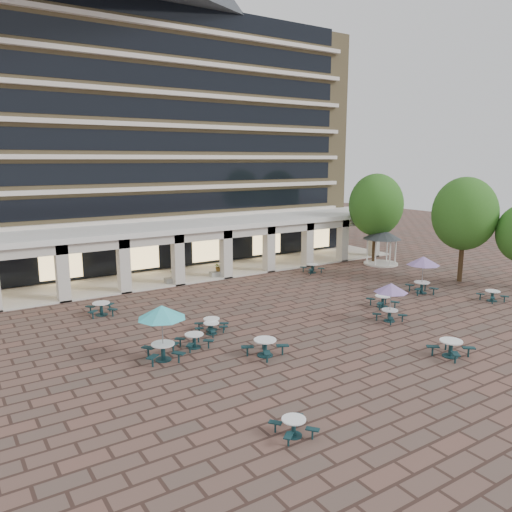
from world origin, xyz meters
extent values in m
plane|color=brown|center=(0.00, 0.00, 0.00)|extent=(120.00, 120.00, 0.00)
cube|color=#907B51|center=(0.00, 25.50, 11.00)|extent=(40.00, 15.00, 22.00)
cube|color=beige|center=(0.00, 17.75, 4.50)|extent=(36.80, 0.50, 0.35)
cube|color=black|center=(0.00, 17.98, 5.80)|extent=(35.20, 0.05, 1.60)
cube|color=beige|center=(0.00, 17.75, 7.10)|extent=(36.80, 0.50, 0.35)
cube|color=black|center=(0.00, 17.98, 8.40)|extent=(35.20, 0.05, 1.60)
cube|color=beige|center=(0.00, 17.75, 9.70)|extent=(36.80, 0.50, 0.35)
cube|color=black|center=(0.00, 17.98, 11.00)|extent=(35.20, 0.05, 1.60)
cube|color=beige|center=(0.00, 17.75, 12.30)|extent=(36.80, 0.50, 0.35)
cube|color=black|center=(0.00, 17.98, 13.60)|extent=(35.20, 0.05, 1.60)
cube|color=beige|center=(0.00, 17.75, 14.90)|extent=(36.80, 0.50, 0.35)
cube|color=black|center=(0.00, 17.98, 16.20)|extent=(35.20, 0.05, 1.60)
cube|color=beige|center=(0.00, 17.75, 17.50)|extent=(36.80, 0.50, 0.35)
cube|color=black|center=(0.00, 17.98, 18.80)|extent=(35.20, 0.05, 1.60)
cube|color=beige|center=(0.00, 17.75, 20.10)|extent=(36.80, 0.50, 0.35)
cube|color=black|center=(0.00, 17.98, 21.40)|extent=(35.20, 0.05, 1.60)
cube|color=white|center=(0.00, 15.00, 4.20)|extent=(42.00, 6.60, 0.40)
cube|color=beige|center=(0.00, 12.15, 3.75)|extent=(42.00, 0.30, 0.90)
cube|color=black|center=(0.00, 17.70, 1.80)|extent=(38.00, 0.15, 3.20)
cube|color=beige|center=(0.00, 15.00, 0.06)|extent=(42.00, 6.00, 0.12)
cube|color=beige|center=(-10.56, 12.40, 2.00)|extent=(0.80, 0.80, 4.00)
cube|color=beige|center=(-6.33, 12.40, 2.00)|extent=(0.80, 0.80, 4.00)
cube|color=beige|center=(-2.11, 12.40, 2.00)|extent=(0.80, 0.80, 4.00)
cube|color=beige|center=(2.11, 12.40, 2.00)|extent=(0.80, 0.80, 4.00)
cube|color=beige|center=(6.33, 12.40, 2.00)|extent=(0.80, 0.80, 4.00)
cube|color=beige|center=(10.56, 12.40, 2.00)|extent=(0.80, 0.80, 4.00)
cube|color=beige|center=(14.78, 12.40, 2.00)|extent=(0.80, 0.80, 4.00)
cube|color=beige|center=(19.00, 12.40, 2.00)|extent=(0.80, 0.80, 4.00)
cube|color=#FFD88C|center=(-9.60, 17.55, 1.60)|extent=(3.20, 0.08, 2.40)
cube|color=#FFD88C|center=(-3.20, 17.55, 1.60)|extent=(3.20, 0.08, 2.40)
cube|color=#FFD88C|center=(3.20, 17.55, 1.60)|extent=(3.20, 0.08, 2.40)
cube|color=#FFD88C|center=(9.60, 17.55, 1.60)|extent=(3.20, 0.08, 2.40)
cube|color=#FFD88C|center=(16.00, 17.55, 1.60)|extent=(3.20, 0.08, 2.40)
cylinder|color=#123236|center=(-7.62, -9.56, 0.02)|extent=(0.60, 0.60, 0.03)
cylinder|color=#123236|center=(-7.62, -9.56, 0.28)|extent=(0.16, 0.16, 0.57)
cylinder|color=white|center=(-7.62, -9.56, 0.63)|extent=(0.86, 0.86, 0.04)
cube|color=#123236|center=(-7.09, -9.14, 0.38)|extent=(0.52, 0.48, 0.04)
cylinder|color=#123236|center=(-7.09, -9.14, 0.18)|extent=(0.07, 0.07, 0.36)
cube|color=#123236|center=(-8.04, -9.02, 0.38)|extent=(0.48, 0.52, 0.04)
cylinder|color=#123236|center=(-8.04, -9.02, 0.18)|extent=(0.07, 0.07, 0.36)
cube|color=#123236|center=(-8.16, -9.97, 0.38)|extent=(0.52, 0.48, 0.04)
cylinder|color=#123236|center=(-8.16, -9.97, 0.18)|extent=(0.07, 0.07, 0.36)
cube|color=#123236|center=(-7.21, -10.09, 0.38)|extent=(0.48, 0.52, 0.04)
cylinder|color=#123236|center=(-7.21, -10.09, 0.18)|extent=(0.07, 0.07, 0.36)
cylinder|color=#123236|center=(-4.41, -2.98, 0.02)|extent=(0.78, 0.78, 0.04)
cylinder|color=#123236|center=(-4.41, -2.98, 0.37)|extent=(0.20, 0.20, 0.74)
cylinder|color=white|center=(-4.41, -2.98, 0.81)|extent=(1.12, 1.12, 0.06)
cube|color=#123236|center=(-4.01, -2.21, 0.49)|extent=(0.56, 0.69, 0.06)
cylinder|color=#123236|center=(-4.01, -2.21, 0.23)|extent=(0.09, 0.09, 0.47)
cube|color=#123236|center=(-5.18, -2.58, 0.49)|extent=(0.69, 0.56, 0.06)
cylinder|color=#123236|center=(-5.18, -2.58, 0.23)|extent=(0.09, 0.09, 0.47)
cube|color=#123236|center=(-4.81, -3.76, 0.49)|extent=(0.56, 0.69, 0.06)
cylinder|color=#123236|center=(-4.81, -3.76, 0.23)|extent=(0.09, 0.09, 0.47)
cube|color=#123236|center=(-3.64, -3.38, 0.49)|extent=(0.69, 0.56, 0.06)
cylinder|color=#123236|center=(-3.64, -3.38, 0.23)|extent=(0.09, 0.09, 0.47)
cylinder|color=#123236|center=(3.18, -8.02, 0.02)|extent=(0.76, 0.76, 0.04)
cylinder|color=#123236|center=(3.18, -8.02, 0.36)|extent=(0.20, 0.20, 0.72)
cylinder|color=white|center=(3.18, -8.02, 0.80)|extent=(1.09, 1.09, 0.05)
cube|color=#123236|center=(3.71, -7.36, 0.48)|extent=(0.62, 0.66, 0.05)
cylinder|color=#123236|center=(3.71, -7.36, 0.23)|extent=(0.09, 0.09, 0.46)
cube|color=#123236|center=(2.52, -7.48, 0.48)|extent=(0.66, 0.62, 0.05)
cylinder|color=#123236|center=(2.52, -7.48, 0.23)|extent=(0.09, 0.09, 0.46)
cube|color=#123236|center=(2.64, -8.68, 0.48)|extent=(0.62, 0.66, 0.05)
cylinder|color=#123236|center=(2.64, -8.68, 0.23)|extent=(0.09, 0.09, 0.46)
cube|color=#123236|center=(3.84, -8.56, 0.48)|extent=(0.66, 0.62, 0.05)
cylinder|color=#123236|center=(3.84, -8.56, 0.23)|extent=(0.09, 0.09, 0.46)
cylinder|color=#123236|center=(14.00, -3.43, 0.02)|extent=(0.67, 0.67, 0.04)
cylinder|color=#123236|center=(14.00, -3.43, 0.32)|extent=(0.17, 0.17, 0.63)
cylinder|color=white|center=(14.00, -3.43, 0.70)|extent=(0.96, 0.96, 0.05)
cube|color=#123236|center=(14.63, -3.01, 0.42)|extent=(0.59, 0.52, 0.05)
cylinder|color=#123236|center=(14.63, -3.01, 0.20)|extent=(0.08, 0.08, 0.40)
cube|color=#123236|center=(13.59, -2.80, 0.42)|extent=(0.52, 0.59, 0.05)
cylinder|color=#123236|center=(13.59, -2.80, 0.20)|extent=(0.08, 0.08, 0.40)
cube|color=#123236|center=(13.37, -3.84, 0.42)|extent=(0.59, 0.52, 0.05)
cylinder|color=#123236|center=(13.37, -3.84, 0.20)|extent=(0.08, 0.08, 0.40)
cube|color=#123236|center=(14.41, -4.05, 0.42)|extent=(0.52, 0.59, 0.05)
cylinder|color=#123236|center=(14.41, -4.05, 0.20)|extent=(0.08, 0.08, 0.40)
cylinder|color=#123236|center=(-8.84, -0.78, 0.02)|extent=(0.78, 0.78, 0.04)
cylinder|color=#123236|center=(-8.84, -0.78, 0.37)|extent=(0.20, 0.20, 0.74)
cylinder|color=white|center=(-8.84, -0.78, 0.82)|extent=(1.12, 1.12, 0.06)
cube|color=#123236|center=(-8.11, -0.29, 0.49)|extent=(0.69, 0.60, 0.06)
cylinder|color=#123236|center=(-8.11, -0.29, 0.24)|extent=(0.09, 0.09, 0.47)
cube|color=#123236|center=(-9.32, -0.05, 0.49)|extent=(0.60, 0.69, 0.06)
cylinder|color=#123236|center=(-9.32, -0.05, 0.24)|extent=(0.09, 0.09, 0.47)
cube|color=#123236|center=(-9.57, -1.26, 0.49)|extent=(0.69, 0.60, 0.06)
cylinder|color=#123236|center=(-9.57, -1.26, 0.24)|extent=(0.09, 0.09, 0.47)
cube|color=#123236|center=(-8.36, -1.51, 0.49)|extent=(0.60, 0.69, 0.06)
cylinder|color=#123236|center=(-8.36, -1.51, 0.24)|extent=(0.09, 0.09, 0.47)
cylinder|color=gray|center=(-8.84, -0.78, 1.34)|extent=(0.06, 0.06, 2.69)
cone|color=#3FC1CD|center=(-8.84, -0.78, 2.41)|extent=(2.35, 2.35, 0.62)
cylinder|color=#123236|center=(-6.86, -0.11, 0.02)|extent=(0.68, 0.68, 0.04)
cylinder|color=#123236|center=(-6.86, -0.11, 0.32)|extent=(0.17, 0.17, 0.64)
cylinder|color=white|center=(-6.86, -0.11, 0.71)|extent=(0.97, 0.97, 0.05)
cube|color=#123236|center=(-6.35, 0.44, 0.43)|extent=(0.56, 0.58, 0.05)
cylinder|color=#123236|center=(-6.35, 0.44, 0.20)|extent=(0.08, 0.08, 0.41)
cube|color=#123236|center=(-7.42, 0.40, 0.43)|extent=(0.58, 0.56, 0.05)
cylinder|color=#123236|center=(-7.42, 0.40, 0.20)|extent=(0.08, 0.08, 0.41)
cube|color=#123236|center=(-7.37, -0.67, 0.43)|extent=(0.56, 0.58, 0.05)
cylinder|color=#123236|center=(-7.37, -0.67, 0.20)|extent=(0.08, 0.08, 0.41)
cube|color=#123236|center=(-6.31, -0.62, 0.43)|extent=(0.58, 0.56, 0.05)
cylinder|color=#123236|center=(-6.31, -0.62, 0.20)|extent=(0.08, 0.08, 0.41)
cylinder|color=#123236|center=(4.80, -2.62, 0.02)|extent=(0.67, 0.67, 0.04)
cylinder|color=#123236|center=(4.80, -2.62, 0.32)|extent=(0.17, 0.17, 0.63)
cylinder|color=white|center=(4.80, -2.62, 0.70)|extent=(0.96, 0.96, 0.05)
cube|color=#123236|center=(5.30, -2.07, 0.42)|extent=(0.55, 0.57, 0.05)
cylinder|color=#123236|center=(5.30, -2.07, 0.20)|extent=(0.08, 0.08, 0.40)
cube|color=#123236|center=(4.25, -2.12, 0.42)|extent=(0.57, 0.55, 0.05)
cylinder|color=#123236|center=(4.25, -2.12, 0.20)|extent=(0.08, 0.08, 0.40)
cube|color=#123236|center=(4.31, -3.18, 0.42)|extent=(0.55, 0.57, 0.05)
cylinder|color=#123236|center=(4.31, -3.18, 0.20)|extent=(0.08, 0.08, 0.40)
cube|color=#123236|center=(5.36, -3.12, 0.42)|extent=(0.57, 0.55, 0.05)
cylinder|color=#123236|center=(5.36, -3.12, 0.20)|extent=(0.08, 0.08, 0.40)
cylinder|color=gray|center=(4.80, -2.62, 1.15)|extent=(0.05, 0.05, 2.30)
cone|color=#8D6DB4|center=(4.80, -2.62, 2.06)|extent=(2.01, 2.01, 0.53)
cylinder|color=#123236|center=(6.67, -0.33, 0.02)|extent=(0.71, 0.71, 0.04)
cylinder|color=#123236|center=(6.67, -0.33, 0.34)|extent=(0.18, 0.18, 0.67)
cylinder|color=white|center=(6.67, -0.33, 0.74)|extent=(1.02, 1.02, 0.05)
cube|color=#123236|center=(7.36, 0.05, 0.45)|extent=(0.63, 0.52, 0.05)
cylinder|color=#123236|center=(7.36, 0.05, 0.21)|extent=(0.08, 0.08, 0.43)
cube|color=#123236|center=(6.28, 0.36, 0.45)|extent=(0.52, 0.63, 0.05)
cylinder|color=#123236|center=(6.28, 0.36, 0.21)|extent=(0.08, 0.08, 0.43)
cube|color=#123236|center=(5.97, -0.72, 0.45)|extent=(0.63, 0.52, 0.05)
cylinder|color=#123236|center=(5.97, -0.72, 0.21)|extent=(0.08, 0.08, 0.43)
cube|color=#123236|center=(7.06, -1.03, 0.45)|extent=(0.52, 0.63, 0.05)
cylinder|color=#123236|center=(7.06, -1.03, 0.21)|extent=(0.08, 0.08, 0.43)
cylinder|color=#123236|center=(-4.86, 1.76, 0.02)|extent=(0.64, 0.64, 0.04)
cylinder|color=#123236|center=(-4.86, 1.76, 0.30)|extent=(0.16, 0.16, 0.60)
cylinder|color=white|center=(-4.86, 1.76, 0.67)|extent=(0.92, 0.92, 0.05)
cube|color=#123236|center=(-4.48, 2.37, 0.40)|extent=(0.49, 0.56, 0.05)
cylinder|color=#123236|center=(-4.48, 2.37, 0.19)|extent=(0.07, 0.07, 0.38)
cube|color=#123236|center=(-5.47, 2.15, 0.40)|extent=(0.56, 0.49, 0.05)
cylinder|color=#123236|center=(-5.47, 2.15, 0.19)|extent=(0.07, 0.07, 0.38)
cube|color=#123236|center=(-5.25, 1.16, 0.40)|extent=(0.49, 0.56, 0.05)
cylinder|color=#123236|center=(-5.25, 1.16, 0.19)|extent=(0.07, 0.07, 0.38)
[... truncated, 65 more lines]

